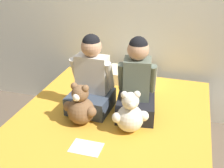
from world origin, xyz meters
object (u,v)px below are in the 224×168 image
(pillow_at_headboard, at_px, (131,76))
(sign_card, at_px, (86,148))
(teddy_bear_held_by_left_child, at_px, (81,107))
(child_on_right, at_px, (137,85))
(teddy_bear_held_by_right_child, at_px, (130,115))
(child_on_left, at_px, (91,81))
(bed, at_px, (106,154))

(pillow_at_headboard, bearing_deg, sign_card, -92.70)
(teddy_bear_held_by_left_child, bearing_deg, child_on_right, 40.12)
(child_on_right, distance_m, teddy_bear_held_by_right_child, 0.26)
(child_on_left, distance_m, teddy_bear_held_by_right_child, 0.45)
(bed, xyz_separation_m, teddy_bear_held_by_left_child, (-0.20, 0.00, 0.40))
(bed, relative_size, teddy_bear_held_by_left_child, 6.25)
(sign_card, bearing_deg, child_on_right, 66.16)
(child_on_left, xyz_separation_m, child_on_right, (0.37, 0.00, 0.02))
(teddy_bear_held_by_left_child, distance_m, teddy_bear_held_by_right_child, 0.38)
(child_on_left, distance_m, child_on_right, 0.37)
(child_on_right, bearing_deg, pillow_at_headboard, 97.55)
(child_on_right, distance_m, sign_card, 0.62)
(child_on_left, distance_m, pillow_at_headboard, 0.66)
(bed, relative_size, sign_card, 9.73)
(teddy_bear_held_by_right_child, bearing_deg, sign_card, -151.91)
(bed, height_order, pillow_at_headboard, pillow_at_headboard)
(bed, relative_size, pillow_at_headboard, 4.31)
(child_on_left, xyz_separation_m, teddy_bear_held_by_right_child, (0.37, -0.23, -0.11))
(pillow_at_headboard, relative_size, sign_card, 2.26)
(pillow_at_headboard, bearing_deg, teddy_bear_held_by_right_child, -77.91)
(teddy_bear_held_by_left_child, bearing_deg, teddy_bear_held_by_right_child, 8.49)
(teddy_bear_held_by_right_child, bearing_deg, teddy_bear_held_by_left_child, 158.45)
(bed, bearing_deg, teddy_bear_held_by_left_child, 178.71)
(teddy_bear_held_by_left_child, height_order, sign_card, teddy_bear_held_by_left_child)
(sign_card, bearing_deg, pillow_at_headboard, 87.30)
(bed, height_order, child_on_left, child_on_left)
(teddy_bear_held_by_left_child, distance_m, sign_card, 0.34)
(teddy_bear_held_by_left_child, relative_size, sign_card, 1.56)
(child_on_right, bearing_deg, sign_card, -122.33)
(teddy_bear_held_by_right_child, distance_m, pillow_at_headboard, 0.86)
(teddy_bear_held_by_left_child, xyz_separation_m, sign_card, (0.14, -0.28, -0.14))
(bed, height_order, teddy_bear_held_by_left_child, teddy_bear_held_by_left_child)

